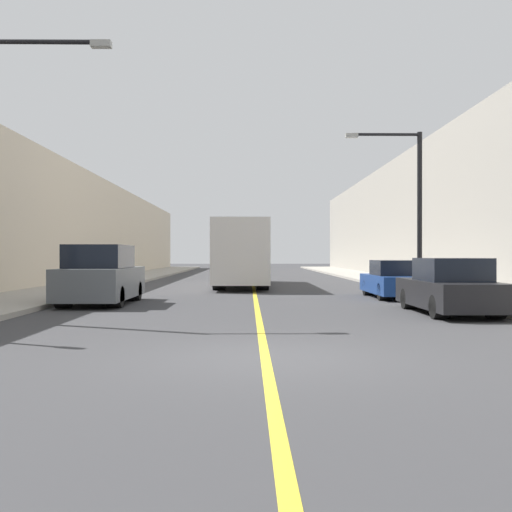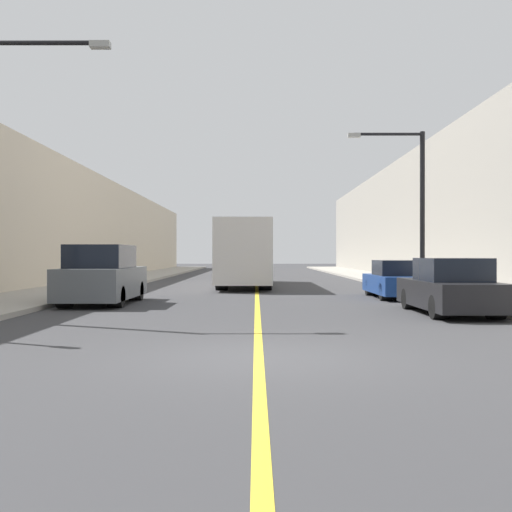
% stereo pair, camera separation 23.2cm
% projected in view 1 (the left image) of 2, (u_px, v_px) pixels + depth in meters
% --- Properties ---
extents(ground_plane, '(200.00, 200.00, 0.00)m').
position_uv_depth(ground_plane, '(265.00, 358.00, 9.54)').
color(ground_plane, '#38383A').
extents(sidewalk_left, '(3.71, 72.00, 0.15)m').
position_uv_depth(sidewalk_left, '(128.00, 279.00, 39.43)').
color(sidewalk_left, '#9E998E').
rests_on(sidewalk_left, ground).
extents(sidewalk_right, '(3.71, 72.00, 0.15)m').
position_uv_depth(sidewalk_right, '(376.00, 278.00, 39.64)').
color(sidewalk_right, '#9E998E').
rests_on(sidewalk_right, ground).
extents(building_row_left, '(4.00, 72.00, 6.83)m').
position_uv_depth(building_row_left, '(69.00, 228.00, 39.37)').
color(building_row_left, beige).
rests_on(building_row_left, ground).
extents(building_row_right, '(4.00, 72.00, 8.47)m').
position_uv_depth(building_row_right, '(434.00, 216.00, 39.69)').
color(building_row_right, gray).
rests_on(building_row_right, ground).
extents(road_center_line, '(0.16, 72.00, 0.01)m').
position_uv_depth(road_center_line, '(252.00, 280.00, 39.54)').
color(road_center_line, gold).
rests_on(road_center_line, ground).
extents(bus, '(2.59, 11.74, 3.27)m').
position_uv_depth(bus, '(242.00, 253.00, 31.38)').
color(bus, silver).
rests_on(bus, ground).
extents(parked_suv_left, '(2.03, 4.93, 1.96)m').
position_uv_depth(parked_suv_left, '(101.00, 277.00, 19.88)').
color(parked_suv_left, '#51565B').
rests_on(parked_suv_left, ground).
extents(car_right_near, '(1.83, 4.65, 1.55)m').
position_uv_depth(car_right_near, '(450.00, 289.00, 16.63)').
color(car_right_near, black).
rests_on(car_right_near, ground).
extents(car_right_mid, '(1.78, 4.43, 1.44)m').
position_uv_depth(car_right_mid, '(394.00, 281.00, 22.75)').
color(car_right_mid, navy).
rests_on(car_right_mid, ground).
extents(street_lamp_left, '(3.11, 0.24, 6.86)m').
position_uv_depth(street_lamp_left, '(2.00, 153.00, 14.77)').
color(street_lamp_left, black).
rests_on(street_lamp_left, sidewalk_left).
extents(street_lamp_right, '(3.11, 0.24, 6.46)m').
position_uv_depth(street_lamp_right, '(411.00, 198.00, 24.20)').
color(street_lamp_right, black).
rests_on(street_lamp_right, sidewalk_right).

